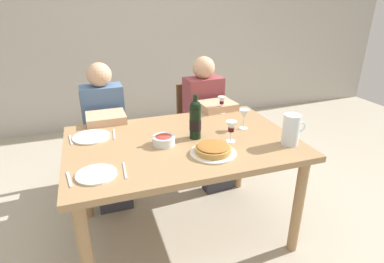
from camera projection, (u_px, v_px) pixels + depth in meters
The scene contains 20 objects.
ground_plane at pixel (183, 231), 2.36m from camera, with size 8.00×8.00×0.00m, color #B2A893.
back_wall at pixel (125, 18), 3.88m from camera, with size 8.00×0.10×2.80m, color #B2ADA3.
dining_table at pixel (182, 153), 2.10m from camera, with size 1.50×1.00×0.76m.
wine_bottle at pixel (195, 120), 2.04m from camera, with size 0.08×0.08×0.30m.
water_pitcher at pixel (291, 131), 1.97m from camera, with size 0.16×0.11×0.20m.
baked_tart at pixel (213, 149), 1.87m from camera, with size 0.28×0.28×0.06m.
salad_bowl at pixel (164, 140), 1.99m from camera, with size 0.15×0.15×0.07m.
wine_glass_left_diner at pixel (231, 128), 2.00m from camera, with size 0.07×0.07×0.14m.
wine_glass_right_diner at pixel (222, 101), 2.51m from camera, with size 0.06×0.06×0.14m.
wine_glass_centre at pixel (244, 115), 2.20m from camera, with size 0.07×0.07×0.14m.
dinner_plate_left_setting at pixel (96, 174), 1.65m from camera, with size 0.22×0.22×0.01m, color white.
dinner_plate_right_setting at pixel (91, 137), 2.09m from camera, with size 0.25×0.25×0.01m, color silver.
fork_left_setting at pixel (69, 179), 1.61m from camera, with size 0.16×0.01×0.01m, color silver.
knife_left_setting at pixel (125, 170), 1.69m from camera, with size 0.18×0.01×0.01m, color silver.
knife_right_setting at pixel (114, 134), 2.14m from camera, with size 0.18×0.01×0.01m, color silver.
spoon_right_setting at pixel (71, 140), 2.06m from camera, with size 0.16×0.01×0.01m, color silver.
chair_left at pixel (106, 133), 2.83m from camera, with size 0.40×0.40×0.87m.
diner_left at pixel (106, 131), 2.57m from camera, with size 0.34×0.50×1.16m.
chair_right at pixel (198, 122), 3.08m from camera, with size 0.43×0.43×0.87m.
diner_right at pixel (208, 119), 2.84m from camera, with size 0.36×0.52×1.16m.
Camera 1 is at (-0.54, -1.79, 1.63)m, focal length 28.99 mm.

